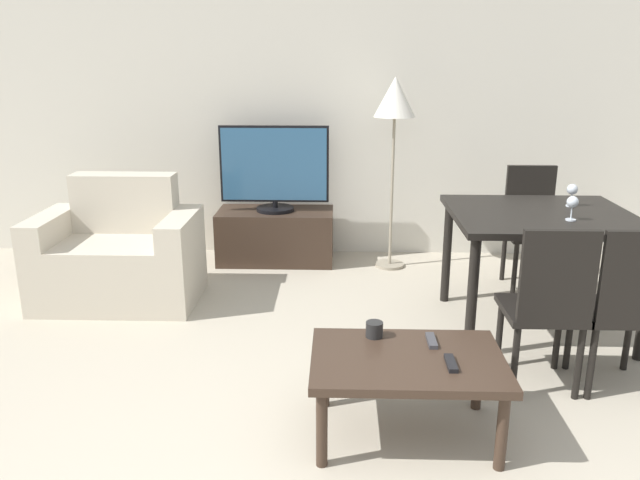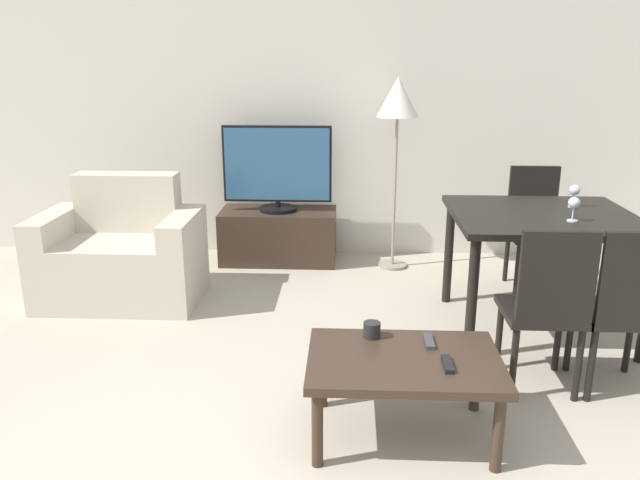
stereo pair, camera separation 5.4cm
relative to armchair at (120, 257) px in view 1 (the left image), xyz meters
name	(u,v)px [view 1 (the left image)]	position (x,y,z in m)	size (l,w,h in m)	color
wall_back	(320,99)	(1.40, 1.23, 1.03)	(7.51, 0.06, 2.70)	silver
armchair	(120,257)	(0.00, 0.00, 0.00)	(1.11, 0.70, 0.88)	beige
tv_stand	(276,236)	(1.03, 0.92, -0.10)	(0.97, 0.47, 0.44)	#38281E
tv	(274,169)	(1.03, 0.92, 0.48)	(0.90, 0.32, 0.71)	black
coffee_table	(407,367)	(1.88, -1.63, 0.03)	(0.87, 0.59, 0.40)	#38281E
dining_table	(541,227)	(2.83, -0.39, 0.36)	(1.11, 1.00, 0.77)	black
dining_chair_near	(548,302)	(2.63, -1.20, 0.18)	(0.40, 0.40, 0.91)	black
dining_chair_far	(531,221)	(3.02, 0.42, 0.18)	(0.40, 0.40, 0.91)	black
dining_chair_near_right	(625,303)	(3.02, -1.20, 0.18)	(0.40, 0.40, 0.91)	black
floor_lamp	(395,106)	(1.99, 0.80, 1.01)	(0.33, 0.33, 1.55)	gray
remote_primary	(451,363)	(2.06, -1.71, 0.09)	(0.04, 0.15, 0.02)	black
remote_secondary	(432,341)	(2.01, -1.48, 0.09)	(0.04, 0.15, 0.02)	#38383D
cup_white_near	(374,329)	(1.74, -1.43, 0.12)	(0.08, 0.08, 0.08)	black
wine_glass_left	(572,204)	(2.93, -0.58, 0.55)	(0.07, 0.07, 0.15)	silver
wine_glass_center	(572,191)	(3.06, -0.22, 0.55)	(0.07, 0.07, 0.15)	silver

